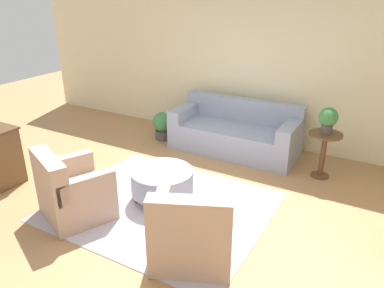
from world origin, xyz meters
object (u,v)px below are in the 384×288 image
couch (235,133)px  armchair_left (72,192)px  armchair_right (192,233)px  side_table (324,148)px  ottoman_table (162,181)px  potted_plant_floor (163,125)px  potted_plant_on_side_table (328,119)px

couch → armchair_left: armchair_left is taller
armchair_right → side_table: armchair_right is taller
ottoman_table → potted_plant_floor: size_ratio=1.59×
potted_plant_on_side_table → couch: bearing=170.3°
ottoman_table → potted_plant_on_side_table: (1.76, 1.78, 0.66)m
potted_plant_on_side_table → potted_plant_floor: (-3.00, 0.10, -0.66)m
armchair_left → potted_plant_floor: bearing=99.7°
armchair_right → potted_plant_floor: bearing=128.5°
side_table → potted_plant_on_side_table: potted_plant_on_side_table is taller
side_table → potted_plant_floor: size_ratio=1.33×
armchair_left → potted_plant_on_side_table: size_ratio=2.70×
armchair_left → ottoman_table: (0.77, 0.90, -0.06)m
armchair_left → side_table: size_ratio=1.49×
armchair_right → potted_plant_floor: size_ratio=1.99×
couch → side_table: (1.57, -0.27, 0.15)m
couch → potted_plant_floor: couch is taller
side_table → potted_plant_on_side_table: (-0.00, 0.00, 0.47)m
couch → potted_plant_on_side_table: 1.71m
armchair_right → armchair_left: bearing=180.0°
armchair_left → potted_plant_floor: 2.82m
ottoman_table → side_table: size_ratio=1.19×
potted_plant_on_side_table → side_table: bearing=-45.0°
armchair_right → potted_plant_on_side_table: 2.86m
armchair_right → potted_plant_floor: armchair_right is taller
potted_plant_on_side_table → armchair_right: bearing=-106.3°
potted_plant_on_side_table → potted_plant_floor: bearing=178.2°
potted_plant_floor → armchair_left: bearing=-80.3°
ottoman_table → potted_plant_on_side_table: potted_plant_on_side_table is taller
side_table → potted_plant_floor: side_table is taller
armchair_right → ottoman_table: armchair_right is taller
armchair_right → side_table: (0.79, 2.68, 0.13)m
potted_plant_floor → armchair_right: bearing=-51.5°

